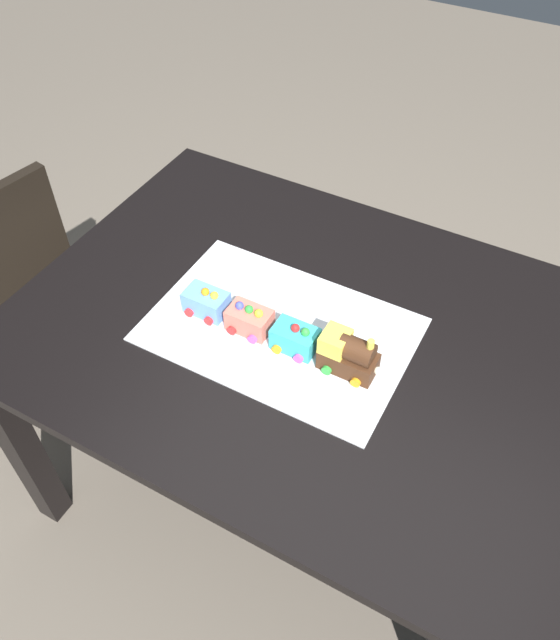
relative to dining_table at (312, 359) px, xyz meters
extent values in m
plane|color=#6B6054|center=(0.00, 0.00, -0.63)|extent=(8.00, 8.00, 0.00)
cube|color=black|center=(0.00, 0.00, 0.09)|extent=(1.40, 1.00, 0.03)
cube|color=black|center=(0.64, -0.44, -0.28)|extent=(0.07, 0.07, 0.71)
cube|color=black|center=(0.64, 0.44, -0.28)|extent=(0.07, 0.07, 0.71)
cube|color=black|center=(0.92, 0.11, 0.03)|extent=(0.11, 0.40, 0.40)
cube|color=black|center=(1.24, -0.12, -0.42)|extent=(0.04, 0.04, 0.42)
cube|color=black|center=(0.90, -0.06, -0.42)|extent=(0.04, 0.04, 0.42)
cube|color=silver|center=(0.07, 0.04, 0.11)|extent=(0.60, 0.40, 0.00)
cube|color=#472816|center=(-0.12, 0.07, 0.14)|extent=(0.12, 0.06, 0.05)
cylinder|color=#472816|center=(-0.13, 0.07, 0.18)|extent=(0.08, 0.05, 0.05)
cube|color=#F4E04C|center=(-0.08, 0.07, 0.18)|extent=(0.06, 0.06, 0.04)
cylinder|color=#F4E04C|center=(-0.16, 0.07, 0.21)|extent=(0.02, 0.02, 0.03)
sphere|color=#F4EFCC|center=(-0.19, 0.07, 0.14)|extent=(0.02, 0.02, 0.02)
cylinder|color=green|center=(-0.15, 0.03, 0.12)|extent=(0.02, 0.01, 0.02)
cylinder|color=#D84CB2|center=(-0.08, 0.03, 0.12)|extent=(0.02, 0.01, 0.02)
cylinder|color=orange|center=(-0.15, 0.11, 0.12)|extent=(0.02, 0.01, 0.02)
cylinder|color=green|center=(-0.08, 0.11, 0.12)|extent=(0.02, 0.01, 0.02)
cube|color=#38B7C6|center=(0.01, 0.07, 0.14)|extent=(0.10, 0.06, 0.06)
cylinder|color=#4C59D8|center=(-0.01, 0.03, 0.12)|extent=(0.02, 0.01, 0.02)
cylinder|color=yellow|center=(0.04, 0.03, 0.12)|extent=(0.02, 0.01, 0.02)
cylinder|color=#D84CB2|center=(-0.01, 0.11, 0.12)|extent=(0.02, 0.01, 0.02)
cylinder|color=orange|center=(0.04, 0.11, 0.12)|extent=(0.02, 0.01, 0.02)
sphere|color=red|center=(0.01, 0.07, 0.17)|extent=(0.02, 0.02, 0.02)
sphere|color=green|center=(-0.01, 0.07, 0.17)|extent=(0.02, 0.02, 0.02)
cube|color=#F27260|center=(0.13, 0.07, 0.14)|extent=(0.10, 0.06, 0.06)
cylinder|color=green|center=(0.10, 0.03, 0.12)|extent=(0.02, 0.01, 0.02)
cylinder|color=#4C59D8|center=(0.16, 0.03, 0.12)|extent=(0.02, 0.01, 0.02)
cylinder|color=#D84CB2|center=(0.10, 0.11, 0.12)|extent=(0.02, 0.01, 0.02)
cylinder|color=red|center=(0.16, 0.11, 0.12)|extent=(0.02, 0.01, 0.02)
sphere|color=green|center=(0.13, 0.07, 0.17)|extent=(0.02, 0.02, 0.02)
sphere|color=#4C59D8|center=(0.16, 0.07, 0.17)|extent=(0.02, 0.02, 0.02)
sphere|color=yellow|center=(0.11, 0.07, 0.17)|extent=(0.02, 0.02, 0.02)
cube|color=#669EEA|center=(0.25, 0.07, 0.14)|extent=(0.10, 0.06, 0.06)
cylinder|color=yellow|center=(0.22, 0.03, 0.12)|extent=(0.02, 0.01, 0.02)
cylinder|color=green|center=(0.28, 0.03, 0.12)|extent=(0.02, 0.01, 0.02)
cylinder|color=red|center=(0.22, 0.11, 0.12)|extent=(0.02, 0.01, 0.02)
cylinder|color=red|center=(0.28, 0.11, 0.12)|extent=(0.02, 0.01, 0.02)
sphere|color=orange|center=(0.25, 0.07, 0.17)|extent=(0.02, 0.02, 0.02)
sphere|color=yellow|center=(0.22, 0.07, 0.17)|extent=(0.02, 0.02, 0.02)
camera|label=1|loc=(-0.40, 0.90, 1.20)|focal=35.45mm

